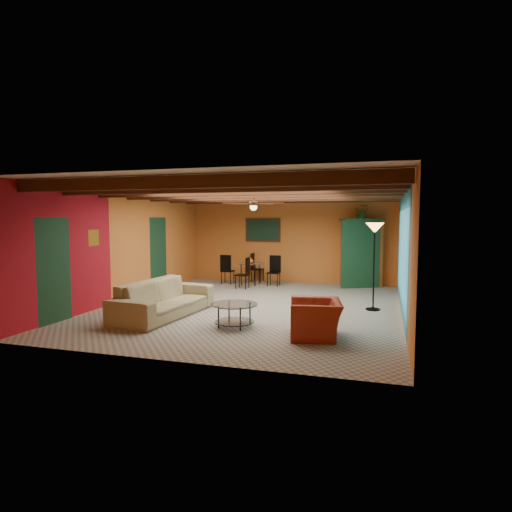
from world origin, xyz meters
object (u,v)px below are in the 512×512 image
(armchair, at_px, (316,319))
(potted_plant, at_px, (362,213))
(armoire, at_px, (361,254))
(floor_lamp, at_px, (374,266))
(sofa, at_px, (164,298))
(vase, at_px, (250,252))
(dining_table, at_px, (250,270))
(coffee_table, at_px, (234,315))

(armchair, relative_size, potted_plant, 2.08)
(armoire, distance_m, floor_lamp, 3.34)
(sofa, xyz_separation_m, armoire, (3.68, 5.18, 0.61))
(armchair, xyz_separation_m, vase, (-2.82, 5.24, 0.69))
(sofa, height_order, dining_table, dining_table)
(coffee_table, distance_m, potted_plant, 6.26)
(armoire, relative_size, potted_plant, 4.18)
(sofa, bearing_deg, armchair, -96.56)
(coffee_table, relative_size, floor_lamp, 0.45)
(dining_table, bearing_deg, coffee_table, -75.87)
(armchair, relative_size, vase, 5.27)
(armoire, xyz_separation_m, potted_plant, (0.00, 0.00, 1.21))
(armoire, height_order, vase, armoire)
(armoire, relative_size, floor_lamp, 1.01)
(floor_lamp, bearing_deg, armoire, 97.75)
(dining_table, xyz_separation_m, vase, (0.00, 0.00, 0.55))
(coffee_table, relative_size, potted_plant, 1.87)
(dining_table, xyz_separation_m, potted_plant, (3.25, 0.60, 1.73))
(armchair, distance_m, armoire, 5.90)
(sofa, distance_m, coffee_table, 1.75)
(armchair, bearing_deg, armoire, 164.41)
(armchair, bearing_deg, coffee_table, -110.27)
(floor_lamp, bearing_deg, coffee_table, -136.71)
(vase, bearing_deg, armoire, 10.53)
(coffee_table, distance_m, armoire, 5.99)
(armchair, xyz_separation_m, floor_lamp, (0.88, 2.54, 0.65))
(sofa, xyz_separation_m, dining_table, (0.44, 4.58, 0.09))
(sofa, height_order, potted_plant, potted_plant)
(dining_table, bearing_deg, potted_plant, 10.53)
(armchair, bearing_deg, floor_lamp, 149.52)
(floor_lamp, height_order, potted_plant, potted_plant)
(sofa, height_order, armoire, armoire)
(dining_table, distance_m, floor_lamp, 4.61)
(sofa, relative_size, armchair, 2.61)
(potted_plant, bearing_deg, floor_lamp, -82.25)
(floor_lamp, bearing_deg, vase, 143.85)
(coffee_table, relative_size, vase, 4.75)
(armchair, distance_m, dining_table, 5.95)
(coffee_table, xyz_separation_m, dining_table, (-1.26, 5.00, 0.23))
(coffee_table, bearing_deg, sofa, 165.94)
(potted_plant, relative_size, vase, 2.53)
(coffee_table, bearing_deg, vase, 104.13)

